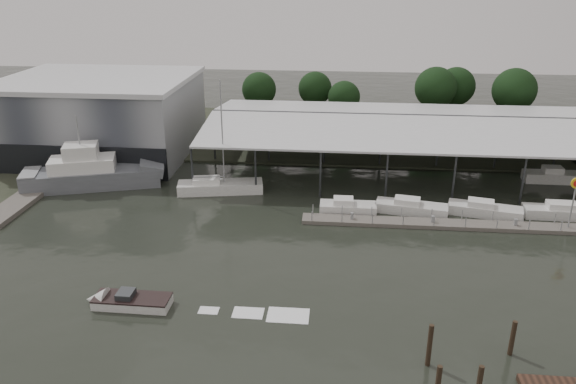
# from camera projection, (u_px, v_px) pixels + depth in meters

# --- Properties ---
(ground) EXTENTS (200.00, 200.00, 0.00)m
(ground) POSITION_uv_depth(u_px,v_px,m) (282.00, 268.00, 48.04)
(ground) COLOR black
(ground) RESTS_ON ground
(land_strip_far) EXTENTS (140.00, 30.00, 0.30)m
(land_strip_far) POSITION_uv_depth(u_px,v_px,m) (311.00, 134.00, 86.83)
(land_strip_far) COLOR #363A2C
(land_strip_far) RESTS_ON ground
(land_strip_west) EXTENTS (20.00, 40.00, 0.30)m
(land_strip_west) POSITION_uv_depth(u_px,v_px,m) (24.00, 149.00, 79.28)
(land_strip_west) COLOR #363A2C
(land_strip_west) RESTS_ON ground
(storage_warehouse) EXTENTS (24.50, 20.50, 10.50)m
(storage_warehouse) POSITION_uv_depth(u_px,v_px,m) (101.00, 116.00, 76.24)
(storage_warehouse) COLOR gray
(storage_warehouse) RESTS_ON ground
(covered_boat_shed) EXTENTS (58.24, 24.00, 6.96)m
(covered_boat_shed) POSITION_uv_depth(u_px,v_px,m) (441.00, 121.00, 70.14)
(covered_boat_shed) COLOR silver
(covered_boat_shed) RESTS_ON ground
(trawler_dock) EXTENTS (3.00, 18.00, 0.50)m
(trawler_dock) POSITION_uv_depth(u_px,v_px,m) (32.00, 193.00, 63.55)
(trawler_dock) COLOR #615D56
(trawler_dock) RESTS_ON ground
(floating_dock) EXTENTS (28.00, 2.00, 1.40)m
(floating_dock) POSITION_uv_depth(u_px,v_px,m) (442.00, 224.00, 55.88)
(floating_dock) COLOR #615D56
(floating_dock) RESTS_ON ground
(shell_fuel_sign) EXTENTS (1.10, 0.18, 5.55)m
(shell_fuel_sign) POSITION_uv_depth(u_px,v_px,m) (575.00, 194.00, 53.43)
(shell_fuel_sign) COLOR #95979A
(shell_fuel_sign) RESTS_ON ground
(grey_trawler) EXTENTS (16.55, 8.84, 8.84)m
(grey_trawler) POSITION_uv_depth(u_px,v_px,m) (93.00, 173.00, 65.60)
(grey_trawler) COLOR slate
(grey_trawler) RESTS_ON ground
(white_sailboat) EXTENTS (9.93, 4.33, 13.03)m
(white_sailboat) POSITION_uv_depth(u_px,v_px,m) (219.00, 187.00, 64.19)
(white_sailboat) COLOR white
(white_sailboat) RESTS_ON ground
(speedboat_underway) EXTENTS (17.49, 2.50, 2.00)m
(speedboat_underway) POSITION_uv_depth(u_px,v_px,m) (125.00, 301.00, 42.57)
(speedboat_underway) COLOR white
(speedboat_underway) RESTS_ON ground
(moored_cruiser_0) EXTENTS (5.86, 2.22, 1.70)m
(moored_cruiser_0) POSITION_uv_depth(u_px,v_px,m) (347.00, 207.00, 58.73)
(moored_cruiser_0) COLOR white
(moored_cruiser_0) RESTS_ON ground
(moored_cruiser_1) EXTENTS (7.68, 3.54, 1.70)m
(moored_cruiser_1) POSITION_uv_depth(u_px,v_px,m) (411.00, 207.00, 58.74)
(moored_cruiser_1) COLOR white
(moored_cruiser_1) RESTS_ON ground
(moored_cruiser_2) EXTENTS (7.70, 3.82, 1.70)m
(moored_cruiser_2) POSITION_uv_depth(u_px,v_px,m) (484.00, 210.00, 58.16)
(moored_cruiser_2) COLOR white
(moored_cruiser_2) RESTS_ON ground
(moored_cruiser_3) EXTENTS (8.44, 2.44, 1.70)m
(moored_cruiser_3) POSITION_uv_depth(u_px,v_px,m) (565.00, 212.00, 57.62)
(moored_cruiser_3) COLOR white
(moored_cruiser_3) RESTS_ON ground
(horizon_tree_line) EXTENTS (70.98, 10.93, 9.96)m
(horizon_tree_line) POSITION_uv_depth(u_px,v_px,m) (465.00, 92.00, 87.95)
(horizon_tree_line) COLOR #2E2114
(horizon_tree_line) RESTS_ON ground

